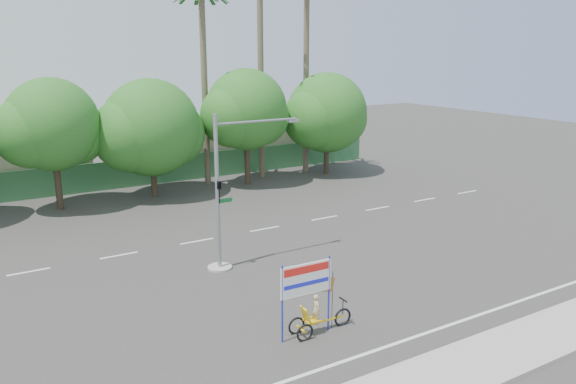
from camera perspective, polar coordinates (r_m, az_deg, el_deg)
ground at (r=23.70m, az=2.70°, el=-9.72°), size 120.00×120.00×0.00m
sidewalk_near at (r=18.63m, az=16.15°, el=-17.31°), size 50.00×2.40×0.12m
fence at (r=42.18m, az=-13.61°, el=2.10°), size 38.00×0.08×2.00m
building_right at (r=48.97m, az=-6.30°, el=5.04°), size 14.00×8.00×3.60m
tree_left at (r=36.63m, az=-22.90°, el=6.01°), size 6.66×5.60×8.07m
tree_center at (r=37.99m, az=-13.83°, el=6.08°), size 7.62×6.40×7.85m
tree_right at (r=40.48m, az=-4.31°, el=8.04°), size 6.90×5.80×8.36m
tree_far_right at (r=44.10m, az=3.93°, el=7.79°), size 7.38×6.20×7.94m
palm_tall at (r=42.51m, az=-2.83°, el=15.42°), size 3.73×3.79×17.45m
palm_mid at (r=44.53m, az=1.87°, el=14.01°), size 3.73×3.79×15.45m
palm_short at (r=40.59m, az=-8.56°, el=13.07°), size 3.73×3.79×14.45m
traffic_signal at (r=25.00m, az=-6.49°, el=-1.39°), size 4.72×1.10×7.00m
trike_billboard at (r=19.73m, az=2.53°, el=-11.28°), size 2.87×0.67×2.82m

